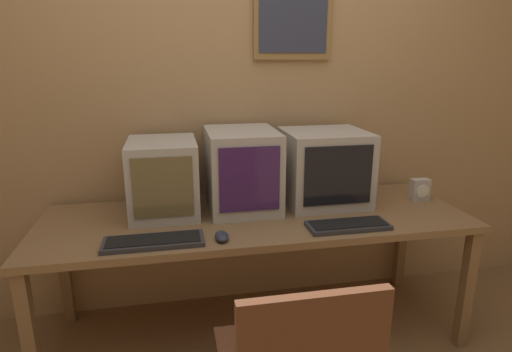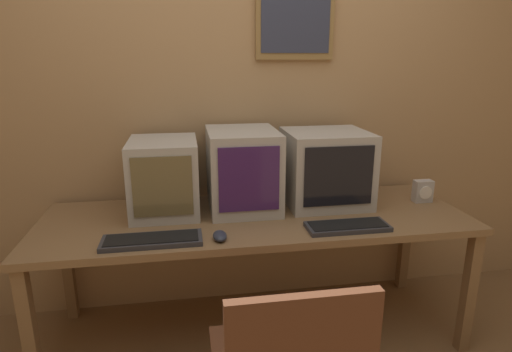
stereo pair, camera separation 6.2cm
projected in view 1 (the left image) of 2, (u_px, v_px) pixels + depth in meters
name	position (u px, v px, depth m)	size (l,w,h in m)	color
wall_back	(242.00, 92.00, 2.48)	(8.00, 0.08, 2.60)	tan
desk	(256.00, 226.00, 2.25)	(2.20, 0.75, 0.70)	olive
monitor_left	(163.00, 177.00, 2.23)	(0.35, 0.43, 0.39)	#B7B2A8
monitor_center	(242.00, 170.00, 2.30)	(0.37, 0.46, 0.43)	#B7B2A8
monitor_right	(324.00, 167.00, 2.38)	(0.44, 0.42, 0.41)	#B7B2A8
keyboard_main	(154.00, 241.00, 1.89)	(0.44, 0.16, 0.03)	#333338
keyboard_side	(348.00, 225.00, 2.07)	(0.40, 0.15, 0.03)	#333338
mouse_near_keyboard	(222.00, 236.00, 1.93)	(0.06, 0.11, 0.04)	#282D3D
desk_clock	(420.00, 190.00, 2.45)	(0.10, 0.06, 0.13)	#B7B2AD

